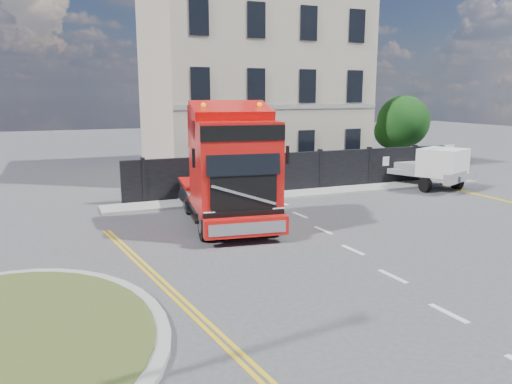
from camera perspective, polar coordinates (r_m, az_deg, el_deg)
name	(u,v)px	position (r m, az deg, el deg)	size (l,w,h in m)	color
ground	(263,258)	(15.25, 0.75, -7.51)	(120.00, 120.00, 0.00)	#424244
hoarding_fence	(312,171)	(25.71, 6.42, 2.40)	(18.80, 0.25, 2.00)	black
georgian_building	(249,79)	(32.01, -0.86, 12.75)	(12.30, 10.30, 12.80)	beige
tree	(400,124)	(32.39, 16.18, 7.47)	(3.20, 3.20, 4.80)	#382619
pavement_far	(310,193)	(24.83, 6.24, -0.11)	(20.00, 1.60, 0.12)	#979791
truck	(230,173)	(18.39, -2.98, 2.15)	(3.70, 7.76, 4.48)	black
flatbed_pickup	(434,167)	(27.56, 19.65, 2.75)	(4.00, 5.72, 2.16)	gray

